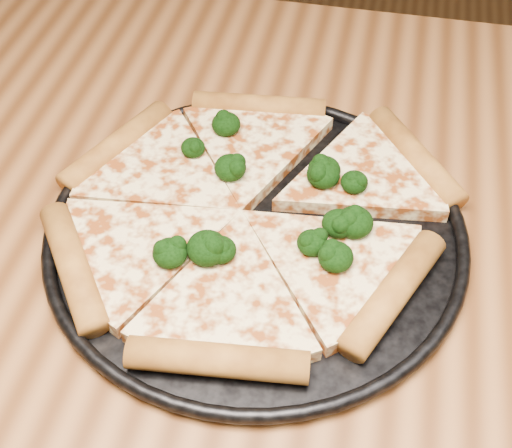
# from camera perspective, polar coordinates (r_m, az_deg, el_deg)

# --- Properties ---
(dining_table) EXTENTS (1.20, 0.90, 0.75)m
(dining_table) POSITION_cam_1_polar(r_m,az_deg,el_deg) (0.69, 6.57, -9.44)
(dining_table) COLOR brown
(dining_table) RESTS_ON ground
(pizza_pan) EXTENTS (0.38, 0.38, 0.02)m
(pizza_pan) POSITION_cam_1_polar(r_m,az_deg,el_deg) (0.64, 0.00, -0.50)
(pizza_pan) COLOR black
(pizza_pan) RESTS_ON dining_table
(pizza) EXTENTS (0.39, 0.35, 0.03)m
(pizza) POSITION_cam_1_polar(r_m,az_deg,el_deg) (0.64, -0.75, 1.10)
(pizza) COLOR #FADC99
(pizza) RESTS_ON pizza_pan
(broccoli_florets) EXTENTS (0.19, 0.21, 0.03)m
(broccoli_florets) POSITION_cam_1_polar(r_m,az_deg,el_deg) (0.63, 1.74, 1.53)
(broccoli_florets) COLOR black
(broccoli_florets) RESTS_ON pizza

